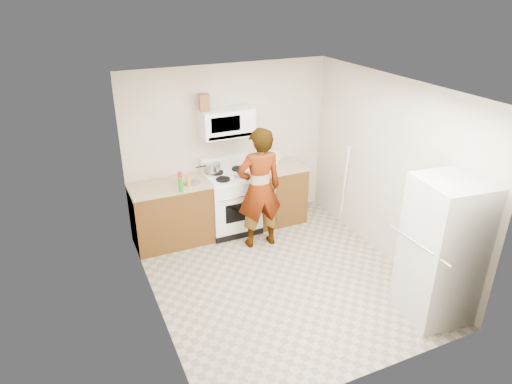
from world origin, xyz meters
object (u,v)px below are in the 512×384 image
kettle (274,158)px  microwave (226,122)px  gas_range (232,201)px  fridge (442,250)px  person (259,189)px  saucepan (212,167)px

kettle → microwave: bearing=-165.9°
gas_range → fridge: fridge is taller
gas_range → person: bearing=-70.3°
gas_range → saucepan: size_ratio=4.80×
person → saucepan: (-0.43, 0.75, 0.12)m
fridge → gas_range: bearing=123.7°
microwave → person: 1.09m
saucepan → kettle: bearing=-1.4°
person → kettle: (0.58, 0.72, 0.13)m
kettle → saucepan: kettle is taller
fridge → kettle: 3.02m
fridge → microwave: bearing=122.7°
fridge → kettle: fridge is taller
microwave → kettle: 1.04m
microwave → person: size_ratio=0.42×
person → kettle: 0.93m
gas_range → saucepan: 0.60m
saucepan → fridge: bearing=-61.1°
fridge → kettle: (-0.63, 2.95, 0.17)m
gas_range → kettle: (0.78, 0.15, 0.54)m
fridge → saucepan: bearing=125.8°
gas_range → kettle: bearing=10.6°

